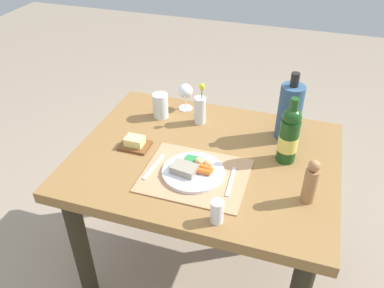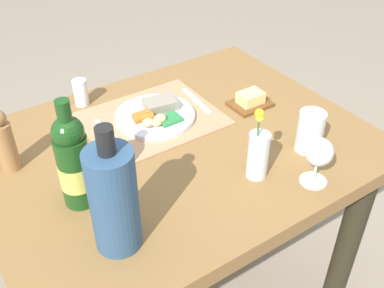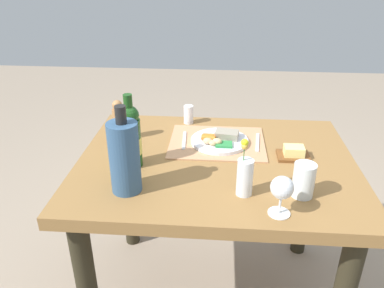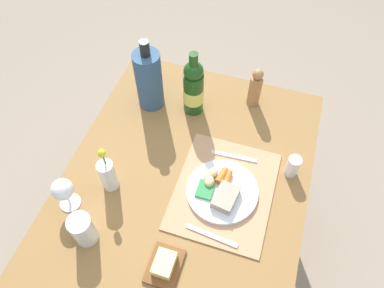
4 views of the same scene
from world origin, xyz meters
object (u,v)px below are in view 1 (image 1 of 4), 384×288
at_px(knife, 231,181).
at_px(cooler_bottle, 290,111).
at_px(butter_dish, 135,143).
at_px(water_tumbler, 160,107).
at_px(fork, 154,166).
at_px(wine_bottle, 289,135).
at_px(flower_vase, 200,109).
at_px(salt_shaker, 217,212).
at_px(pepper_mill, 311,182).
at_px(wine_glass, 185,92).
at_px(dinner_plate, 193,170).
at_px(dining_table, 205,177).

distance_m(knife, cooler_bottle, 0.44).
bearing_deg(butter_dish, water_tumbler, 87.04).
xyz_separation_m(knife, butter_dish, (-0.46, 0.11, 0.01)).
bearing_deg(fork, cooler_bottle, 44.92).
bearing_deg(wine_bottle, flower_vase, 158.29).
relative_size(wine_bottle, salt_shaker, 3.25).
relative_size(pepper_mill, cooler_bottle, 0.58).
height_order(fork, wine_glass, wine_glass).
xyz_separation_m(pepper_mill, salt_shaker, (-0.29, -0.20, -0.04)).
distance_m(dinner_plate, flower_vase, 0.39).
bearing_deg(dining_table, flower_vase, 112.29).
bearing_deg(dining_table, water_tumbler, 141.68).
height_order(dinner_plate, butter_dish, dinner_plate).
distance_m(wine_bottle, pepper_mill, 0.25).
height_order(wine_glass, cooler_bottle, cooler_bottle).
bearing_deg(knife, wine_bottle, 46.55).
distance_m(water_tumbler, cooler_bottle, 0.61).
bearing_deg(dinner_plate, pepper_mill, -1.82).
bearing_deg(fork, flower_vase, 84.47).
height_order(wine_bottle, pepper_mill, wine_bottle).
bearing_deg(wine_bottle, fork, -156.14).
distance_m(knife, butter_dish, 0.47).
bearing_deg(flower_vase, butter_dish, -127.25).
distance_m(water_tumbler, salt_shaker, 0.74).
bearing_deg(flower_vase, pepper_mill, -36.49).
bearing_deg(knife, water_tumbler, 136.03).
height_order(knife, pepper_mill, pepper_mill).
relative_size(dining_table, fork, 6.29).
bearing_deg(water_tumbler, wine_glass, 50.90).
distance_m(wine_glass, butter_dish, 0.41).
distance_m(dining_table, salt_shaker, 0.42).
relative_size(dining_table, butter_dish, 8.58).
bearing_deg(pepper_mill, dining_table, 160.70).
height_order(wine_bottle, butter_dish, wine_bottle).
xyz_separation_m(dining_table, butter_dish, (-0.31, -0.04, 0.14)).
distance_m(dinner_plate, water_tumbler, 0.47).
height_order(dining_table, wine_glass, wine_glass).
bearing_deg(butter_dish, cooler_bottle, 24.72).
distance_m(dinner_plate, salt_shaker, 0.27).
xyz_separation_m(flower_vase, pepper_mill, (0.53, -0.40, 0.01)).
bearing_deg(dining_table, fork, -139.53).
bearing_deg(wine_glass, wine_bottle, -27.14).
bearing_deg(pepper_mill, butter_dish, 171.30).
bearing_deg(water_tumbler, cooler_bottle, 1.18).
bearing_deg(pepper_mill, cooler_bottle, 107.38).
relative_size(dinner_plate, water_tumbler, 2.05).
height_order(pepper_mill, cooler_bottle, cooler_bottle).
relative_size(flower_vase, salt_shaker, 2.34).
xyz_separation_m(flower_vase, wine_glass, (-0.11, 0.10, 0.02)).
bearing_deg(salt_shaker, wine_glass, 116.59).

